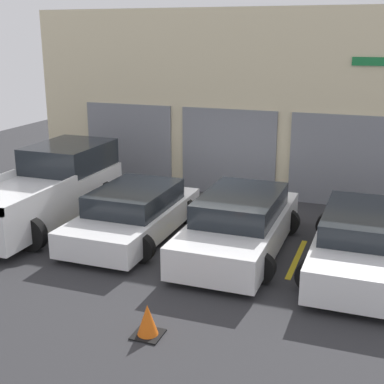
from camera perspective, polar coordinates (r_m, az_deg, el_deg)
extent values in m
plane|color=#2D2D30|center=(13.52, 1.02, -3.69)|extent=(28.00, 28.00, 0.00)
cube|color=beige|center=(15.97, 5.03, 9.36)|extent=(13.00, 0.60, 5.39)
cube|color=slate|center=(17.12, -6.72, 5.01)|extent=(2.87, 0.08, 2.57)
cube|color=slate|center=(15.93, 3.88, 4.23)|extent=(2.87, 0.08, 2.57)
cube|color=slate|center=(15.36, 15.69, 3.18)|extent=(2.87, 0.08, 2.57)
cube|color=#197238|center=(14.98, 18.46, 13.07)|extent=(0.90, 0.03, 0.22)
cube|color=white|center=(14.06, -15.84, -0.68)|extent=(1.92, 5.16, 0.90)
cube|color=#1E2328|center=(14.99, -12.94, 3.73)|extent=(1.77, 2.32, 0.70)
cube|color=white|center=(12.49, -15.68, -0.23)|extent=(0.08, 2.84, 0.18)
cylinder|color=black|center=(15.86, -14.92, 0.30)|extent=(0.78, 0.22, 0.78)
cylinder|color=black|center=(14.97, -9.57, -0.32)|extent=(0.78, 0.22, 0.78)
cylinder|color=black|center=(12.45, -16.82, -4.32)|extent=(0.78, 0.22, 0.78)
cube|color=white|center=(11.93, 5.06, -4.15)|extent=(1.83, 4.55, 0.67)
cube|color=#1E2328|center=(11.84, 5.27, -1.31)|extent=(1.61, 2.50, 0.50)
cylinder|color=black|center=(13.47, 3.32, -2.40)|extent=(0.62, 0.22, 0.62)
cylinder|color=black|center=(13.12, 10.08, -3.16)|extent=(0.62, 0.22, 0.62)
cylinder|color=black|center=(10.98, -1.03, -6.89)|extent=(0.62, 0.22, 0.62)
cylinder|color=black|center=(10.55, 7.24, -8.04)|extent=(0.62, 0.22, 0.62)
cube|color=white|center=(12.82, -6.25, -2.92)|extent=(1.83, 4.24, 0.56)
cube|color=#1E2328|center=(12.75, -6.11, -0.55)|extent=(1.61, 2.33, 0.48)
cylinder|color=black|center=(14.32, -6.80, -1.31)|extent=(0.63, 0.22, 0.63)
cylinder|color=black|center=(13.69, -0.77, -2.04)|extent=(0.63, 0.22, 0.63)
cylinder|color=black|center=(12.17, -12.41, -4.86)|extent=(0.63, 0.22, 0.63)
cylinder|color=black|center=(11.43, -5.52, -5.98)|extent=(0.63, 0.22, 0.63)
cube|color=white|center=(11.59, 17.63, -5.58)|extent=(1.79, 4.65, 0.64)
cube|color=#1E2328|center=(11.52, 17.89, -2.90)|extent=(1.57, 2.56, 0.43)
cylinder|color=black|center=(13.03, 14.50, -3.52)|extent=(0.65, 0.22, 0.65)
cylinder|color=black|center=(10.37, 12.73, -8.71)|extent=(0.65, 0.22, 0.65)
cube|color=gold|center=(15.04, -19.68, -2.56)|extent=(0.12, 2.20, 0.01)
cube|color=gold|center=(13.57, -11.14, -3.92)|extent=(0.12, 2.20, 0.01)
cube|color=gold|center=(12.48, -0.80, -5.45)|extent=(0.12, 2.20, 0.01)
cube|color=gold|center=(11.86, 11.12, -6.97)|extent=(0.12, 2.20, 0.01)
cube|color=black|center=(8.95, -4.72, -14.91)|extent=(0.47, 0.47, 0.03)
cone|color=orange|center=(8.81, -4.77, -13.47)|extent=(0.36, 0.36, 0.55)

